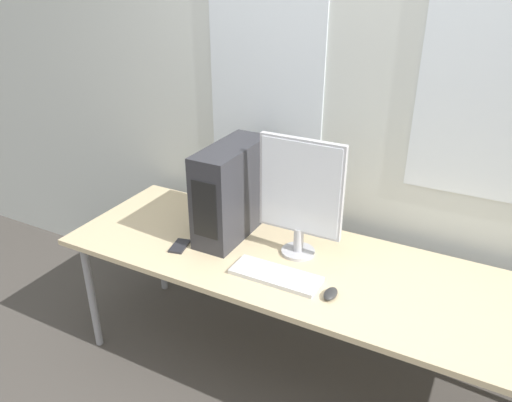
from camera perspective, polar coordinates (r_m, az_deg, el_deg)
wall_back at (r=2.53m, az=12.74°, el=10.61°), size 8.00×0.07×2.70m
desk at (r=2.36m, az=7.56°, el=-8.47°), size 2.57×0.77×0.71m
pc_tower at (r=2.50m, az=-2.85°, el=1.17°), size 0.19×0.49×0.48m
monitor_main at (r=2.29m, az=5.10°, el=0.85°), size 0.41×0.16×0.58m
keyboard at (r=2.26m, az=2.26°, el=-8.46°), size 0.41×0.15×0.02m
mouse at (r=2.16m, az=8.52°, el=-10.44°), size 0.05×0.10×0.03m
cell_phone at (r=2.51m, az=-8.72°, el=-5.11°), size 0.10×0.14×0.01m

